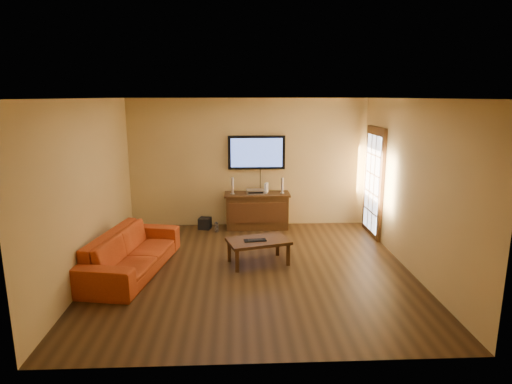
{
  "coord_description": "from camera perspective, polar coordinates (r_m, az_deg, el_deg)",
  "views": [
    {
      "loc": [
        -0.25,
        -6.46,
        2.73
      ],
      "look_at": [
        0.09,
        0.8,
        1.1
      ],
      "focal_mm": 30.0,
      "sensor_mm": 36.0,
      "label": 1
    }
  ],
  "objects": [
    {
      "name": "coffee_table",
      "position": [
        7.13,
        0.31,
        -6.8
      ],
      "size": [
        1.12,
        0.85,
        0.41
      ],
      "color": "#3A200D",
      "rests_on": "ground"
    },
    {
      "name": "speaker_left",
      "position": [
        8.85,
        -3.16,
        0.76
      ],
      "size": [
        0.1,
        0.1,
        0.35
      ],
      "color": "silver",
      "rests_on": "media_console"
    },
    {
      "name": "keyboard",
      "position": [
        7.06,
        -0.11,
        -6.44
      ],
      "size": [
        0.38,
        0.18,
        0.02
      ],
      "color": "black",
      "rests_on": "coffee_table"
    },
    {
      "name": "av_receiver",
      "position": [
        8.91,
        -0.12,
        0.07
      ],
      "size": [
        0.37,
        0.28,
        0.08
      ],
      "primitive_type": "cube",
      "rotation": [
        0.0,
        0.0,
        0.06
      ],
      "color": "silver",
      "rests_on": "media_console"
    },
    {
      "name": "room_walls",
      "position": [
        7.16,
        -0.64,
        4.28
      ],
      "size": [
        5.0,
        5.0,
        5.0
      ],
      "color": "tan",
      "rests_on": "ground"
    },
    {
      "name": "sofa",
      "position": [
        7.06,
        -16.26,
        -6.87
      ],
      "size": [
        1.03,
        2.29,
        0.86
      ],
      "primitive_type": "imported",
      "rotation": [
        0.0,
        0.0,
        1.39
      ],
      "color": "#AE3D13",
      "rests_on": "ground"
    },
    {
      "name": "subwoofer",
      "position": [
        9.09,
        -6.83,
        -4.16
      ],
      "size": [
        0.28,
        0.28,
        0.24
      ],
      "primitive_type": "cube",
      "rotation": [
        0.0,
        0.0,
        -0.23
      ],
      "color": "black",
      "rests_on": "ground"
    },
    {
      "name": "ground_plane",
      "position": [
        7.02,
        -0.42,
        -10.25
      ],
      "size": [
        5.0,
        5.0,
        0.0
      ],
      "primitive_type": "plane",
      "color": "black",
      "rests_on": "ground"
    },
    {
      "name": "television",
      "position": [
        9.0,
        0.07,
        5.29
      ],
      "size": [
        1.2,
        0.08,
        0.71
      ],
      "color": "black",
      "rests_on": "ground"
    },
    {
      "name": "media_console",
      "position": [
        9.02,
        0.14,
        -2.48
      ],
      "size": [
        1.36,
        0.52,
        0.75
      ],
      "color": "#3A200D",
      "rests_on": "ground"
    },
    {
      "name": "french_door",
      "position": [
        8.76,
        15.4,
        1.12
      ],
      "size": [
        0.07,
        1.02,
        2.22
      ],
      "color": "#3A200D",
      "rests_on": "ground"
    },
    {
      "name": "speaker_right",
      "position": [
        8.93,
        3.51,
        0.79
      ],
      "size": [
        0.09,
        0.09,
        0.33
      ],
      "color": "silver",
      "rests_on": "media_console"
    },
    {
      "name": "game_console",
      "position": [
        8.93,
        1.38,
        0.52
      ],
      "size": [
        0.1,
        0.16,
        0.22
      ],
      "primitive_type": "cube",
      "rotation": [
        0.0,
        0.0,
        -0.36
      ],
      "color": "white",
      "rests_on": "media_console"
    },
    {
      "name": "bottle",
      "position": [
        8.86,
        -5.3,
        -4.68
      ],
      "size": [
        0.07,
        0.07,
        0.21
      ],
      "color": "white",
      "rests_on": "ground"
    }
  ]
}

